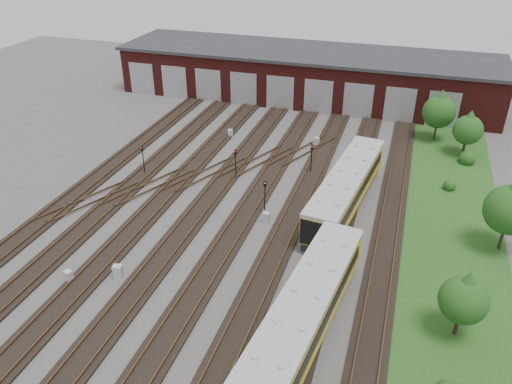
% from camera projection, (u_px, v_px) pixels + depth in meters
% --- Properties ---
extents(ground, '(120.00, 120.00, 0.00)m').
position_uv_depth(ground, '(184.00, 267.00, 36.83)').
color(ground, '#43413E').
rests_on(ground, ground).
extents(track_network, '(30.40, 70.00, 0.33)m').
position_uv_depth(track_network, '(185.00, 261.00, 37.30)').
color(track_network, black).
rests_on(track_network, ground).
extents(maintenance_shed, '(51.00, 12.50, 6.35)m').
position_uv_depth(maintenance_shed, '(306.00, 74.00, 68.22)').
color(maintenance_shed, '#531714').
rests_on(maintenance_shed, ground).
extents(grass_verge, '(8.00, 55.00, 0.05)m').
position_uv_depth(grass_verge, '(452.00, 238.00, 40.05)').
color(grass_verge, '#234717').
rests_on(grass_verge, ground).
extents(metro_train, '(4.74, 48.02, 3.26)m').
position_uv_depth(metro_train, '(305.00, 314.00, 29.82)').
color(metro_train, black).
rests_on(metro_train, ground).
extents(signal_mast_0, '(0.24, 0.23, 3.02)m').
position_uv_depth(signal_mast_0, '(143.00, 156.00, 48.73)').
color(signal_mast_0, black).
rests_on(signal_mast_0, ground).
extents(signal_mast_1, '(0.27, 0.26, 2.83)m').
position_uv_depth(signal_mast_1, '(236.00, 159.00, 48.36)').
color(signal_mast_1, black).
rests_on(signal_mast_1, ground).
extents(signal_mast_2, '(0.27, 0.26, 3.21)m').
position_uv_depth(signal_mast_2, '(265.00, 193.00, 42.25)').
color(signal_mast_2, black).
rests_on(signal_mast_2, ground).
extents(signal_mast_3, '(0.26, 0.24, 3.05)m').
position_uv_depth(signal_mast_3, '(312.00, 155.00, 48.91)').
color(signal_mast_3, black).
rests_on(signal_mast_3, ground).
extents(relay_cabinet_0, '(0.65, 0.57, 0.94)m').
position_uv_depth(relay_cabinet_0, '(69.00, 276.00, 35.22)').
color(relay_cabinet_0, '#B4B7BA').
rests_on(relay_cabinet_0, ground).
extents(relay_cabinet_1, '(0.61, 0.55, 0.87)m').
position_uv_depth(relay_cabinet_1, '(230.00, 133.00, 57.44)').
color(relay_cabinet_1, '#B4B7BA').
rests_on(relay_cabinet_1, ground).
extents(relay_cabinet_2, '(0.75, 0.67, 1.07)m').
position_uv_depth(relay_cabinet_2, '(118.00, 272.00, 35.56)').
color(relay_cabinet_2, '#B4B7BA').
rests_on(relay_cabinet_2, ground).
extents(relay_cabinet_3, '(0.68, 0.60, 0.97)m').
position_uv_depth(relay_cabinet_3, '(316.00, 142.00, 55.25)').
color(relay_cabinet_3, '#B4B7BA').
rests_on(relay_cabinet_3, ground).
extents(relay_cabinet_4, '(0.63, 0.56, 0.93)m').
position_uv_depth(relay_cabinet_4, '(266.00, 218.00, 41.87)').
color(relay_cabinet_4, '#B4B7BA').
rests_on(relay_cabinet_4, ground).
extents(tree_0, '(3.60, 3.60, 5.97)m').
position_uv_depth(tree_0, '(440.00, 108.00, 54.88)').
color(tree_0, '#311E16').
rests_on(tree_0, ground).
extents(tree_1, '(3.07, 3.07, 5.09)m').
position_uv_depth(tree_1, '(469.00, 127.00, 51.76)').
color(tree_1, '#311E16').
rests_on(tree_1, ground).
extents(tree_2, '(3.80, 3.80, 6.30)m').
position_uv_depth(tree_2, '(511.00, 205.00, 36.79)').
color(tree_2, '#311E16').
rests_on(tree_2, ground).
extents(tree_3, '(2.96, 2.96, 4.91)m').
position_uv_depth(tree_3, '(465.00, 295.00, 29.56)').
color(tree_3, '#311E16').
rests_on(tree_3, ground).
extents(bush_1, '(1.17, 1.17, 1.17)m').
position_uv_depth(bush_1, '(450.00, 184.00, 46.63)').
color(bush_1, '#1D4C15').
rests_on(bush_1, ground).
extents(bush_2, '(1.66, 1.66, 1.66)m').
position_uv_depth(bush_2, '(468.00, 156.00, 51.27)').
color(bush_2, '#1D4C15').
rests_on(bush_2, ground).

